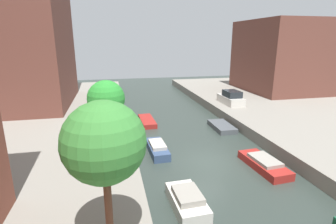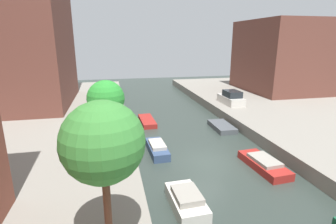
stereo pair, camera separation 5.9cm
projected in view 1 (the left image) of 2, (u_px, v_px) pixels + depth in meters
ground_plane at (208, 162)px, 18.30m from camera, size 84.00×84.00×0.00m
low_block_right at (281, 56)px, 37.74m from camera, size 10.00×12.10×9.93m
street_tree_1 at (104, 143)px, 8.63m from camera, size 2.84×2.84×5.40m
street_tree_2 at (106, 99)px, 15.89m from camera, size 2.28×2.28×4.93m
parked_car at (231, 98)px, 30.51m from camera, size 1.81×4.01×1.58m
moored_boat_left_2 at (187, 201)px, 13.10m from camera, size 1.59×3.16×1.01m
moored_boat_left_3 at (157, 148)px, 19.66m from camera, size 1.34×3.62×0.83m
moored_boat_left_4 at (147, 121)px, 26.68m from camera, size 1.45×4.02×0.46m
moored_boat_right_2 at (264, 164)px, 17.28m from camera, size 1.81×4.08×0.75m
moored_boat_right_3 at (222, 127)px, 24.96m from camera, size 1.73×3.51×0.47m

